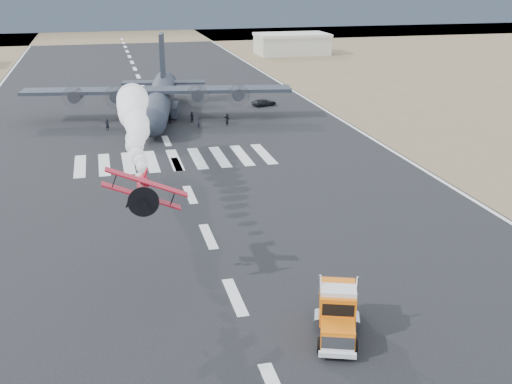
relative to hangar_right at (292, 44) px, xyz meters
name	(u,v)px	position (x,y,z in m)	size (l,w,h in m)	color
scrub_far	(119,32)	(-46.00, 80.00, -3.01)	(500.00, 80.00, 0.00)	brown
runway_markings	(166,141)	(-46.00, -90.00, -3.00)	(60.00, 260.00, 0.01)	silver
ridge_seg_d	(115,10)	(-46.00, 110.00, 3.49)	(150.00, 50.00, 13.00)	gray
ridge_seg_e	(262,6)	(19.00, 110.00, 4.49)	(150.00, 50.00, 15.00)	gray
ridge_seg_f	(395,2)	(84.00, 110.00, 5.49)	(150.00, 50.00, 17.00)	gray
hangar_right	(292,44)	(0.00, 0.00, 0.00)	(20.50, 12.50, 5.90)	#ACA998
semi_truck	(338,311)	(-40.26, -144.65, -1.31)	(4.61, 7.82, 3.46)	black
aerobatic_biplane	(143,190)	(-52.16, -133.58, 4.63)	(6.10, 5.81, 3.72)	#B40C31
smoke_trail	(133,110)	(-51.21, -104.97, 4.88)	(4.08, 35.07, 4.08)	white
transport_aircraft	(159,98)	(-45.31, -73.86, 0.23)	(43.54, 35.69, 12.58)	#1D232C
support_vehicle	(264,102)	(-25.97, -69.08, -2.38)	(2.07, 4.50, 1.25)	black
crew_a	(199,123)	(-40.21, -83.35, -2.16)	(0.62, 0.51, 1.69)	black
crew_b	(192,117)	(-40.75, -79.62, -2.09)	(0.90, 0.55, 1.85)	black
crew_c	(159,125)	(-46.32, -83.30, -2.18)	(1.07, 0.50, 1.66)	black
crew_d	(170,118)	(-44.19, -79.31, -2.09)	(1.07, 0.55, 1.83)	black
crew_e	(155,120)	(-46.66, -79.27, -2.23)	(0.76, 0.47, 1.56)	black
crew_f	(227,118)	(-35.29, -81.28, -2.19)	(1.52, 0.49, 1.64)	black
crew_g	(107,125)	(-54.15, -81.49, -2.13)	(0.64, 0.53, 1.76)	black
crew_h	(226,120)	(-35.68, -82.48, -2.22)	(0.77, 0.47, 1.58)	black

